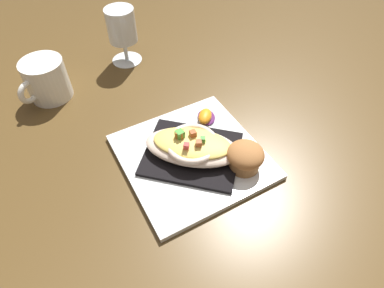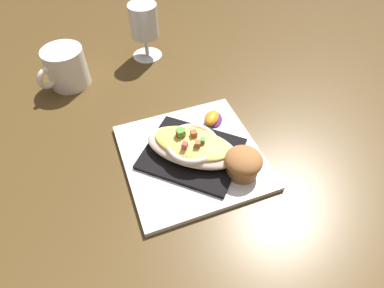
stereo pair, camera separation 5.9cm
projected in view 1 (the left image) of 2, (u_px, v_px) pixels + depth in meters
The scene contains 8 objects.
ground_plane at pixel (192, 158), 0.62m from camera, with size 2.60×2.60×0.00m, color #523C1D.
square_plate at pixel (192, 156), 0.61m from camera, with size 0.25×0.25×0.01m, color white.
folded_napkin at pixel (192, 153), 0.61m from camera, with size 0.17×0.14×0.01m, color black.
gratin_dish at pixel (192, 145), 0.59m from camera, with size 0.19×0.17×0.05m.
muffin at pixel (245, 157), 0.57m from camera, with size 0.07×0.07×0.05m.
orange_garnish at pixel (205, 117), 0.67m from camera, with size 0.06×0.06×0.02m.
coffee_mug at pixel (47, 81), 0.71m from camera, with size 0.09×0.12×0.09m.
stemmed_glass at pixel (122, 29), 0.77m from camera, with size 0.08×0.08×0.14m.
Camera 1 is at (0.29, -0.27, 0.48)m, focal length 30.27 mm.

